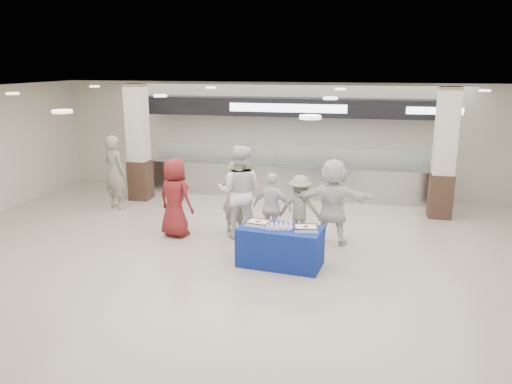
% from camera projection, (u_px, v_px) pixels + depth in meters
% --- Properties ---
extents(ground, '(14.00, 14.00, 0.00)m').
position_uv_depth(ground, '(243.00, 269.00, 9.34)').
color(ground, '#BDB1A1').
rests_on(ground, ground).
extents(serving_line, '(8.70, 0.85, 2.80)m').
position_uv_depth(serving_line, '(288.00, 156.00, 14.15)').
color(serving_line, '#B2B4B9').
rests_on(serving_line, ground).
extents(column_left, '(0.55, 0.55, 3.20)m').
position_uv_depth(column_left, '(139.00, 145.00, 13.75)').
color(column_left, '#332017').
rests_on(column_left, ground).
extents(column_right, '(0.55, 0.55, 3.20)m').
position_uv_depth(column_right, '(444.00, 157.00, 12.10)').
color(column_right, '#332017').
rests_on(column_right, ground).
extents(display_table, '(1.63, 0.95, 0.75)m').
position_uv_depth(display_table, '(280.00, 246.00, 9.42)').
color(display_table, navy).
rests_on(display_table, ground).
extents(sheet_cake_left, '(0.50, 0.42, 0.09)m').
position_uv_depth(sheet_cake_left, '(258.00, 223.00, 9.46)').
color(sheet_cake_left, white).
rests_on(sheet_cake_left, display_table).
extents(sheet_cake_right, '(0.47, 0.40, 0.09)m').
position_uv_depth(sheet_cake_right, '(306.00, 228.00, 9.17)').
color(sheet_cake_right, white).
rests_on(sheet_cake_right, display_table).
extents(cupcake_tray, '(0.50, 0.41, 0.07)m').
position_uv_depth(cupcake_tray, '(279.00, 226.00, 9.29)').
color(cupcake_tray, '#A3A3A7').
rests_on(cupcake_tray, display_table).
extents(civilian_maroon, '(0.99, 0.81, 1.75)m').
position_uv_depth(civilian_maroon, '(175.00, 198.00, 10.91)').
color(civilian_maroon, maroon).
rests_on(civilian_maroon, ground).
extents(soldier_a, '(0.65, 0.47, 1.65)m').
position_uv_depth(soldier_a, '(234.00, 197.00, 11.14)').
color(soldier_a, gray).
rests_on(soldier_a, ground).
extents(chef_tall, '(1.02, 0.81, 2.04)m').
position_uv_depth(chef_tall, '(239.00, 192.00, 10.81)').
color(chef_tall, white).
rests_on(chef_tall, ground).
extents(chef_short, '(0.95, 0.57, 1.51)m').
position_uv_depth(chef_short, '(272.00, 208.00, 10.58)').
color(chef_short, white).
rests_on(chef_short, ground).
extents(soldier_b, '(0.96, 0.60, 1.43)m').
position_uv_depth(soldier_b, '(300.00, 208.00, 10.72)').
color(soldier_b, gray).
rests_on(soldier_b, ground).
extents(civilian_white, '(1.75, 0.67, 1.85)m').
position_uv_depth(civilian_white, '(333.00, 202.00, 10.40)').
color(civilian_white, white).
rests_on(civilian_white, ground).
extents(soldier_bg, '(0.84, 0.72, 1.94)m').
position_uv_depth(soldier_bg, '(115.00, 172.00, 13.00)').
color(soldier_bg, gray).
rests_on(soldier_bg, ground).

